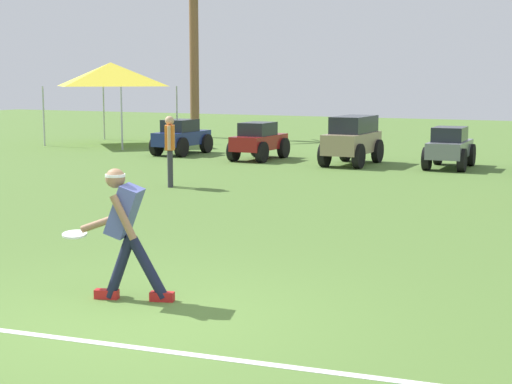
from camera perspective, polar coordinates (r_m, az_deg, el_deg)
name	(u,v)px	position (r m, az deg, el deg)	size (l,w,h in m)	color
ground_plane	(135,320)	(7.95, -8.78, -9.16)	(80.00, 80.00, 0.00)	#517431
field_line_paint	(87,341)	(7.40, -12.17, -10.56)	(20.99, 0.10, 0.01)	white
frisbee_thrower	(125,227)	(8.48, -9.48, -2.51)	(1.12, 0.48, 1.43)	#191E38
frisbee_in_flight	(75,234)	(8.91, -13.05, -3.02)	(0.38, 0.38, 0.06)	white
teammate_deep	(170,144)	(17.29, -6.28, 3.47)	(0.34, 0.46, 1.56)	#33333D
parked_car_slot_a	(181,136)	(24.84, -5.44, 4.05)	(1.13, 2.22, 1.10)	navy
parked_car_slot_b	(259,140)	(23.09, 0.21, 3.77)	(1.13, 2.22, 1.10)	maroon
parked_car_slot_c	(353,139)	(21.91, 7.04, 3.88)	(1.18, 2.42, 1.34)	#998466
parked_car_slot_d	(450,147)	(21.51, 13.91, 3.20)	(1.21, 2.25, 1.10)	slate
palm_tree_far_left	(194,42)	(32.22, -4.52, 10.79)	(3.17, 3.13, 6.59)	brown
event_tent	(111,74)	(28.99, -10.51, 8.41)	(3.57, 3.57, 2.95)	#B2B5BA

